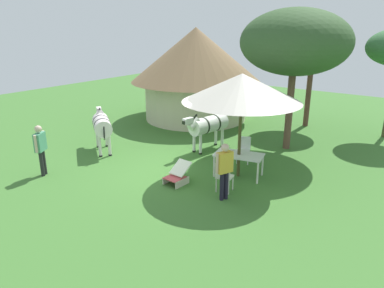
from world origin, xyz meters
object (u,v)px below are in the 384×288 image
Objects in this scene: patio_dining_table at (239,157)px; zebra_nearest_camera at (208,125)px; thatched_hut at (196,69)px; standing_watcher at (40,146)px; shade_umbrella at (242,88)px; patio_chair_west_end at (244,148)px; striped_lounge_chair at (177,175)px; acacia_tree_far_lawn at (295,42)px; patio_chair_east_end at (224,175)px; acacia_tree_right_background at (314,42)px; guest_beside_umbrella at (225,167)px; zebra_by_umbrella at (102,125)px.

zebra_nearest_camera is (-2.21, 1.53, 0.33)m from patio_dining_table.
thatched_hut is 3.89× the size of standing_watcher.
zebra_nearest_camera is (-2.21, 1.53, -1.85)m from shade_umbrella.
patio_chair_west_end is 1.07× the size of striped_lounge_chair.
acacia_tree_far_lawn reaches higher than shade_umbrella.
acacia_tree_far_lawn is at bearing -101.54° from striped_lounge_chair.
shade_umbrella is at bearing -93.14° from acacia_tree_far_lawn.
patio_chair_east_end is 1.52m from striped_lounge_chair.
acacia_tree_right_background is (0.91, 8.77, 3.62)m from striped_lounge_chair.
guest_beside_umbrella is 9.34m from acacia_tree_right_background.
shade_umbrella is 3.26m from zebra_nearest_camera.
patio_chair_west_end is (-0.46, 1.21, -0.14)m from patio_dining_table.
shade_umbrella is at bearing -123.93° from striped_lounge_chair.
thatched_hut is 7.14× the size of patio_chair_east_end.
striped_lounge_chair is 9.53m from acacia_tree_right_background.
standing_watcher is (-4.65, -4.81, 0.47)m from patio_chair_west_end.
guest_beside_umbrella is 0.88× the size of zebra_by_umbrella.
zebra_nearest_camera is (3.21, -3.73, -1.51)m from thatched_hut.
guest_beside_umbrella is (0.47, -1.66, -1.85)m from shade_umbrella.
shade_umbrella is 5.72m from zebra_by_umbrella.
patio_dining_table is at bearing 90.00° from patio_chair_east_end.
striped_lounge_chair is at bearing 53.43° from patio_chair_west_end.
guest_beside_umbrella is 5.91m from standing_watcher.
patio_dining_table is at bearing -87.37° from acacia_tree_right_background.
zebra_by_umbrella is at bearing -5.04° from striped_lounge_chair.
patio_chair_west_end is at bearing 105.74° from standing_watcher.
thatched_hut is 1.79× the size of shade_umbrella.
patio_chair_west_end reaches higher than patio_dining_table.
patio_chair_east_end is 0.40× the size of zebra_nearest_camera.
zebra_nearest_camera is (2.90, 5.14, -0.01)m from standing_watcher.
thatched_hut reaches higher than patio_chair_west_end.
zebra_by_umbrella is (0.07, -6.18, -1.47)m from thatched_hut.
shade_umbrella is 6.52m from standing_watcher.
guest_beside_umbrella is at bearing -67.85° from patio_chair_east_end.
shade_umbrella reaches higher than patio_dining_table.
acacia_tree_right_background is at bearing 20.68° from thatched_hut.
patio_dining_table is 1.97× the size of striped_lounge_chair.
patio_dining_table is (0.00, 0.00, -2.18)m from shade_umbrella.
shade_umbrella is 2.17× the size of standing_watcher.
acacia_tree_far_lawn is at bearing -130.42° from zebra_nearest_camera.
thatched_hut is 7.14× the size of patio_chair_west_end.
guest_beside_umbrella is 6.00m from acacia_tree_far_lawn.
thatched_hut is 8.86m from patio_chair_east_end.
patio_chair_west_end is 0.49× the size of zebra_by_umbrella.
striped_lounge_chair is at bearing -128.08° from shade_umbrella.
acacia_tree_right_background is (5.02, 8.10, 2.84)m from zebra_by_umbrella.
shade_umbrella is 3.99× the size of patio_chair_west_end.
patio_chair_west_end is 1.83m from zebra_nearest_camera.
thatched_hut reaches higher than patio_dining_table.
thatched_hut reaches higher than shade_umbrella.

